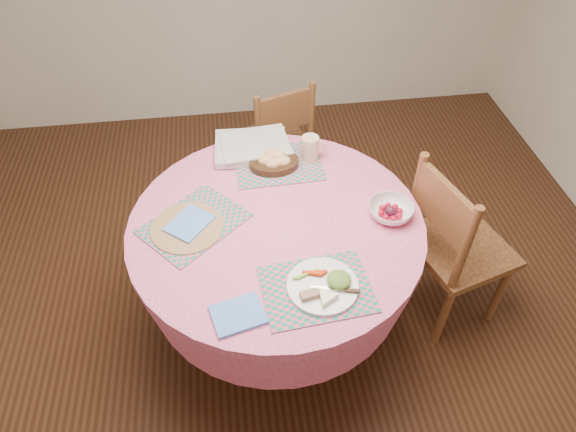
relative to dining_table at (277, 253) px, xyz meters
name	(u,v)px	position (x,y,z in m)	size (l,w,h in m)	color
ground	(278,324)	(0.00, 0.00, -0.56)	(4.00, 4.00, 0.00)	#331C0F
dining_table	(277,253)	(0.00, 0.00, 0.00)	(1.24, 1.24, 0.75)	pink
chair_right	(453,245)	(0.83, 0.00, -0.07)	(0.52, 0.53, 0.94)	brown
chair_back	(276,141)	(0.11, 0.97, -0.11)	(0.49, 0.48, 0.86)	brown
placemat_front	(317,289)	(0.11, -0.36, 0.20)	(0.40, 0.30, 0.01)	#167C76
placemat_left	(194,224)	(-0.34, 0.04, 0.20)	(0.40, 0.30, 0.01)	#167C76
placemat_back	(279,164)	(0.06, 0.38, 0.20)	(0.40, 0.30, 0.01)	#167C76
wicker_trivet	(187,228)	(-0.37, 0.01, 0.20)	(0.30, 0.30, 0.01)	olive
napkin_near	(238,315)	(-0.19, -0.44, 0.20)	(0.18, 0.14, 0.01)	#598EE5
napkin_far	(190,224)	(-0.36, 0.03, 0.21)	(0.18, 0.14, 0.01)	#598EE5
dinner_plate	(325,285)	(0.14, -0.37, 0.22)	(0.26, 0.26, 0.05)	white
bread_bowl	(274,161)	(0.03, 0.36, 0.23)	(0.23, 0.23, 0.08)	black
latte_mug	(311,148)	(0.21, 0.40, 0.26)	(0.12, 0.08, 0.12)	beige
fruit_bowl	(391,211)	(0.48, -0.03, 0.22)	(0.22, 0.22, 0.06)	white
newspaper_stack	(252,146)	(-0.06, 0.50, 0.22)	(0.37, 0.29, 0.04)	silver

